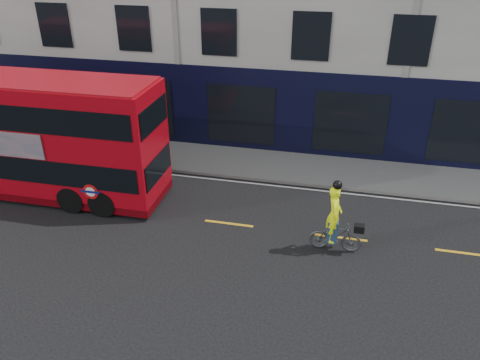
% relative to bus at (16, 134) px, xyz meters
% --- Properties ---
extents(ground, '(120.00, 120.00, 0.00)m').
position_rel_bus_xyz_m(ground, '(4.65, -2.20, -2.42)').
color(ground, black).
rests_on(ground, ground).
extents(pavement, '(60.00, 3.00, 0.12)m').
position_rel_bus_xyz_m(pavement, '(4.65, 4.30, -2.36)').
color(pavement, gray).
rests_on(pavement, ground).
extents(kerb, '(60.00, 0.12, 0.13)m').
position_rel_bus_xyz_m(kerb, '(4.65, 2.80, -2.35)').
color(kerb, slate).
rests_on(kerb, ground).
extents(road_edge_line, '(58.00, 0.10, 0.01)m').
position_rel_bus_xyz_m(road_edge_line, '(4.65, 2.50, -2.41)').
color(road_edge_line, silver).
rests_on(road_edge_line, ground).
extents(lane_dashes, '(58.00, 0.12, 0.01)m').
position_rel_bus_xyz_m(lane_dashes, '(4.65, -0.70, -2.41)').
color(lane_dashes, gold).
rests_on(lane_dashes, ground).
extents(bus, '(11.71, 2.73, 4.72)m').
position_rel_bus_xyz_m(bus, '(0.00, 0.00, 0.00)').
color(bus, '#AB0612').
rests_on(bus, ground).
extents(cyclist, '(1.74, 0.72, 2.59)m').
position_rel_bus_xyz_m(cyclist, '(12.41, -1.44, -1.52)').
color(cyclist, '#4B4F51').
rests_on(cyclist, ground).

